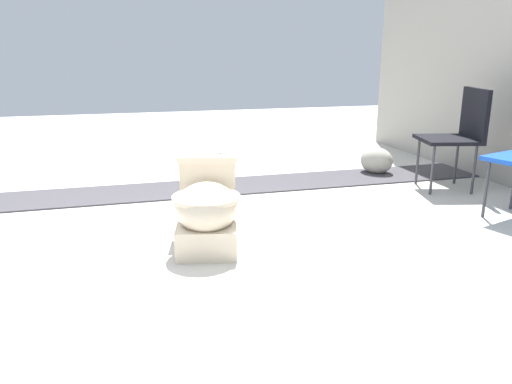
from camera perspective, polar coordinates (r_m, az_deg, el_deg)
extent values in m
plane|color=beige|center=(2.97, -7.20, -6.51)|extent=(14.00, 14.00, 0.00)
cube|color=#423F44|center=(4.28, -3.16, 0.67)|extent=(0.56, 8.00, 0.01)
cube|color=beige|center=(3.02, -5.52, -4.35)|extent=(0.66, 0.46, 0.17)
ellipsoid|color=beige|center=(2.87, -5.68, -1.73)|extent=(0.51, 0.44, 0.28)
cylinder|color=beige|center=(2.85, -5.71, -0.65)|extent=(0.46, 0.46, 0.03)
cube|color=beige|center=(3.15, -5.50, 0.99)|extent=(0.25, 0.37, 0.30)
cube|color=beige|center=(3.11, -5.58, 3.99)|extent=(0.28, 0.40, 0.04)
cylinder|color=silver|center=(3.10, -4.11, 4.45)|extent=(0.02, 0.02, 0.01)
cube|color=black|center=(4.41, 21.05, 5.62)|extent=(0.53, 0.53, 0.03)
cube|color=black|center=(4.47, 23.73, 8.24)|extent=(0.44, 0.14, 0.40)
cylinder|color=#38383D|center=(4.24, 19.50, 2.37)|extent=(0.02, 0.02, 0.40)
cylinder|color=#38383D|center=(4.55, 18.00, 3.37)|extent=(0.02, 0.02, 0.40)
cylinder|color=#38383D|center=(4.37, 23.66, 2.33)|extent=(0.02, 0.02, 0.40)
cylinder|color=#38383D|center=(4.67, 21.93, 3.32)|extent=(0.02, 0.02, 0.40)
cylinder|color=#38383D|center=(3.79, 24.80, 0.30)|extent=(0.02, 0.02, 0.40)
ellipsoid|color=#ADA899|center=(4.86, 13.61, 3.52)|extent=(0.40, 0.38, 0.25)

